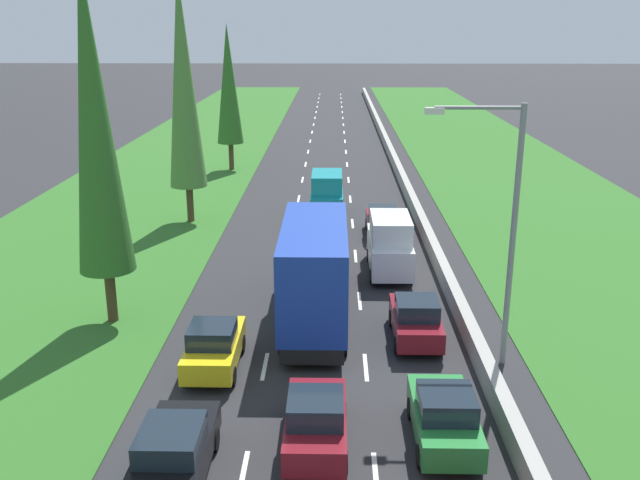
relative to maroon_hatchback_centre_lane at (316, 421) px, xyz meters
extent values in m
plane|color=#28282B|center=(-0.14, 43.77, -0.84)|extent=(300.00, 300.00, 0.00)
cube|color=#2D6623|center=(-12.79, 43.77, -0.82)|extent=(14.00, 140.00, 0.04)
cube|color=#2D6623|center=(14.21, 43.77, -0.82)|extent=(14.00, 140.00, 0.04)
cube|color=#9E9B93|center=(5.56, 43.77, -0.41)|extent=(0.44, 120.00, 0.85)
cube|color=white|center=(-1.89, -1.23, -0.83)|extent=(0.14, 2.00, 0.01)
cube|color=white|center=(-1.89, 4.77, -0.83)|extent=(0.14, 2.00, 0.01)
cube|color=white|center=(-1.89, 10.77, -0.83)|extent=(0.14, 2.00, 0.01)
cube|color=white|center=(-1.89, 16.77, -0.83)|extent=(0.14, 2.00, 0.01)
cube|color=white|center=(-1.89, 22.77, -0.83)|extent=(0.14, 2.00, 0.01)
cube|color=white|center=(-1.89, 28.77, -0.83)|extent=(0.14, 2.00, 0.01)
cube|color=white|center=(-1.89, 34.77, -0.83)|extent=(0.14, 2.00, 0.01)
cube|color=white|center=(-1.89, 40.77, -0.83)|extent=(0.14, 2.00, 0.01)
cube|color=white|center=(-1.89, 46.77, -0.83)|extent=(0.14, 2.00, 0.01)
cube|color=white|center=(-1.89, 52.77, -0.83)|extent=(0.14, 2.00, 0.01)
cube|color=white|center=(-1.89, 58.77, -0.83)|extent=(0.14, 2.00, 0.01)
cube|color=white|center=(-1.89, 64.77, -0.83)|extent=(0.14, 2.00, 0.01)
cube|color=white|center=(-1.89, 70.77, -0.83)|extent=(0.14, 2.00, 0.01)
cube|color=white|center=(-1.89, 76.77, -0.83)|extent=(0.14, 2.00, 0.01)
cube|color=white|center=(-1.89, 82.77, -0.83)|extent=(0.14, 2.00, 0.01)
cube|color=white|center=(-1.89, 88.77, -0.83)|extent=(0.14, 2.00, 0.01)
cube|color=white|center=(-1.89, 94.77, -0.83)|extent=(0.14, 2.00, 0.01)
cube|color=white|center=(-1.89, 100.77, -0.83)|extent=(0.14, 2.00, 0.01)
cube|color=white|center=(1.61, -1.23, -0.83)|extent=(0.14, 2.00, 0.01)
cube|color=white|center=(1.61, 4.77, -0.83)|extent=(0.14, 2.00, 0.01)
cube|color=white|center=(1.61, 10.77, -0.83)|extent=(0.14, 2.00, 0.01)
cube|color=white|center=(1.61, 16.77, -0.83)|extent=(0.14, 2.00, 0.01)
cube|color=white|center=(1.61, 22.77, -0.83)|extent=(0.14, 2.00, 0.01)
cube|color=white|center=(1.61, 28.77, -0.83)|extent=(0.14, 2.00, 0.01)
cube|color=white|center=(1.61, 34.77, -0.83)|extent=(0.14, 2.00, 0.01)
cube|color=white|center=(1.61, 40.77, -0.83)|extent=(0.14, 2.00, 0.01)
cube|color=white|center=(1.61, 46.77, -0.83)|extent=(0.14, 2.00, 0.01)
cube|color=white|center=(1.61, 52.77, -0.83)|extent=(0.14, 2.00, 0.01)
cube|color=white|center=(1.61, 58.77, -0.83)|extent=(0.14, 2.00, 0.01)
cube|color=white|center=(1.61, 64.77, -0.83)|extent=(0.14, 2.00, 0.01)
cube|color=white|center=(1.61, 70.77, -0.83)|extent=(0.14, 2.00, 0.01)
cube|color=white|center=(1.61, 76.77, -0.83)|extent=(0.14, 2.00, 0.01)
cube|color=white|center=(1.61, 82.77, -0.83)|extent=(0.14, 2.00, 0.01)
cube|color=white|center=(1.61, 88.77, -0.83)|extent=(0.14, 2.00, 0.01)
cube|color=white|center=(1.61, 94.77, -0.83)|extent=(0.14, 2.00, 0.01)
cube|color=white|center=(1.61, 100.77, -0.83)|extent=(0.14, 2.00, 0.01)
cube|color=maroon|center=(0.00, 0.07, -0.14)|extent=(1.68, 3.90, 0.76)
cube|color=#19232D|center=(0.00, -0.23, 0.56)|extent=(1.52, 1.60, 0.64)
cylinder|color=black|center=(-0.76, 1.28, -0.52)|extent=(0.22, 0.64, 0.64)
cylinder|color=black|center=(0.76, 1.28, -0.52)|extent=(0.22, 0.64, 0.64)
cylinder|color=black|center=(-0.76, -1.14, -0.52)|extent=(0.22, 0.64, 0.64)
cylinder|color=black|center=(0.76, -1.14, -0.52)|extent=(0.22, 0.64, 0.64)
cube|color=black|center=(-0.25, 8.98, -0.24)|extent=(2.20, 9.40, 0.56)
cube|color=black|center=(-0.25, 12.58, 1.29)|extent=(2.40, 2.20, 2.50)
cube|color=#19389E|center=(-0.25, 7.88, 1.69)|extent=(2.44, 7.20, 3.30)
cylinder|color=black|center=(-1.37, 12.28, -0.52)|extent=(0.22, 0.64, 0.64)
cylinder|color=black|center=(0.87, 12.28, -0.52)|extent=(0.22, 0.64, 0.64)
cylinder|color=black|center=(-1.37, 6.80, -0.52)|extent=(0.22, 0.64, 0.64)
cylinder|color=black|center=(0.87, 6.80, -0.52)|extent=(0.22, 0.64, 0.64)
cylinder|color=black|center=(-1.37, 5.72, -0.52)|extent=(0.22, 0.64, 0.64)
cylinder|color=black|center=(0.87, 5.72, -0.52)|extent=(0.22, 0.64, 0.64)
cube|color=#237A33|center=(3.60, 0.37, -0.14)|extent=(1.68, 3.90, 0.76)
cube|color=#19232D|center=(3.60, 0.07, 0.56)|extent=(1.52, 1.60, 0.64)
cylinder|color=black|center=(2.84, 1.58, -0.52)|extent=(0.22, 0.64, 0.64)
cylinder|color=black|center=(4.36, 1.58, -0.52)|extent=(0.22, 0.64, 0.64)
cylinder|color=black|center=(2.84, -0.84, -0.52)|extent=(0.22, 0.64, 0.64)
cylinder|color=black|center=(4.36, -0.84, -0.52)|extent=(0.22, 0.64, 0.64)
cube|color=maroon|center=(3.55, 7.06, -0.14)|extent=(1.68, 3.90, 0.76)
cube|color=#19232D|center=(3.55, 6.76, 0.56)|extent=(1.52, 1.60, 0.64)
cylinder|color=black|center=(2.79, 8.27, -0.52)|extent=(0.22, 0.64, 0.64)
cylinder|color=black|center=(4.31, 8.27, -0.52)|extent=(0.22, 0.64, 0.64)
cylinder|color=black|center=(2.79, 5.85, -0.52)|extent=(0.22, 0.64, 0.64)
cylinder|color=black|center=(4.31, 5.85, -0.52)|extent=(0.22, 0.64, 0.64)
cube|color=white|center=(3.13, 14.48, 0.18)|extent=(1.90, 4.90, 1.40)
cube|color=white|center=(3.13, 14.18, 1.43)|extent=(1.80, 3.10, 1.10)
cylinder|color=black|center=(2.26, 16.00, -0.52)|extent=(0.22, 0.64, 0.64)
cylinder|color=black|center=(4.00, 16.00, -0.52)|extent=(0.22, 0.64, 0.64)
cylinder|color=black|center=(2.26, 12.96, -0.52)|extent=(0.22, 0.64, 0.64)
cylinder|color=black|center=(4.00, 12.96, -0.52)|extent=(0.22, 0.64, 0.64)
cube|color=silver|center=(-0.16, 16.88, -0.14)|extent=(1.68, 3.90, 0.76)
cube|color=#19232D|center=(-0.16, 16.58, 0.56)|extent=(1.52, 1.60, 0.64)
cylinder|color=black|center=(-0.92, 18.09, -0.52)|extent=(0.22, 0.64, 0.64)
cylinder|color=black|center=(0.60, 18.09, -0.52)|extent=(0.22, 0.64, 0.64)
cylinder|color=black|center=(-0.92, 15.67, -0.52)|extent=(0.22, 0.64, 0.64)
cylinder|color=black|center=(0.60, 15.67, -0.52)|extent=(0.22, 0.64, 0.64)
cube|color=black|center=(-3.63, -1.55, -0.16)|extent=(1.76, 4.50, 0.72)
cube|color=#19232D|center=(-3.63, -1.70, 0.50)|extent=(1.56, 1.90, 0.60)
cylinder|color=black|center=(-4.43, -0.16, -0.52)|extent=(0.22, 0.64, 0.64)
cylinder|color=black|center=(-2.83, -0.16, -0.52)|extent=(0.22, 0.64, 0.64)
cube|color=teal|center=(0.07, 24.20, 0.18)|extent=(1.90, 4.90, 1.40)
cube|color=teal|center=(0.07, 23.90, 1.43)|extent=(1.80, 3.10, 1.10)
cylinder|color=black|center=(-0.80, 25.72, -0.52)|extent=(0.22, 0.64, 0.64)
cylinder|color=black|center=(0.94, 25.72, -0.52)|extent=(0.22, 0.64, 0.64)
cylinder|color=black|center=(-0.80, 22.68, -0.52)|extent=(0.22, 0.64, 0.64)
cylinder|color=black|center=(0.94, 22.68, -0.52)|extent=(0.22, 0.64, 0.64)
cube|color=maroon|center=(3.19, 20.43, -0.14)|extent=(1.68, 3.90, 0.76)
cube|color=#19232D|center=(3.19, 20.13, 0.56)|extent=(1.52, 1.60, 0.64)
cylinder|color=black|center=(2.43, 21.63, -0.52)|extent=(0.22, 0.64, 0.64)
cylinder|color=black|center=(3.95, 21.63, -0.52)|extent=(0.22, 0.64, 0.64)
cylinder|color=black|center=(2.43, 19.22, -0.52)|extent=(0.22, 0.64, 0.64)
cylinder|color=black|center=(3.95, 19.22, -0.52)|extent=(0.22, 0.64, 0.64)
cube|color=yellow|center=(-3.60, 4.68, -0.14)|extent=(1.68, 3.90, 0.76)
cube|color=#19232D|center=(-3.60, 4.38, 0.56)|extent=(1.52, 1.60, 0.64)
cylinder|color=black|center=(-4.36, 5.89, -0.52)|extent=(0.22, 0.64, 0.64)
cylinder|color=black|center=(-2.84, 5.89, -0.52)|extent=(0.22, 0.64, 0.64)
cylinder|color=black|center=(-4.36, 3.47, -0.52)|extent=(0.22, 0.64, 0.64)
cylinder|color=black|center=(-2.84, 3.47, -0.52)|extent=(0.22, 0.64, 0.64)
cylinder|color=#4C3823|center=(-8.31, 8.49, 0.26)|extent=(0.41, 0.41, 2.20)
cone|color=#2D6623|center=(-8.31, 8.49, 7.26)|extent=(2.15, 2.15, 11.79)
cylinder|color=#4C3823|center=(-8.08, 23.06, 0.26)|extent=(0.41, 0.41, 2.20)
cone|color=#4C7F38|center=(-8.08, 23.06, 7.45)|extent=(2.16, 2.16, 12.18)
cylinder|color=#4C3823|center=(-7.80, 38.44, 0.26)|extent=(0.40, 0.40, 2.20)
cone|color=#2D6623|center=(-7.80, 38.44, 5.97)|extent=(2.09, 2.09, 9.21)
cylinder|color=gray|center=(6.41, 5.23, 3.66)|extent=(0.20, 0.20, 9.00)
cylinder|color=gray|center=(5.01, 5.23, 8.01)|extent=(2.80, 0.12, 0.12)
cube|color=silver|center=(3.61, 5.23, 7.91)|extent=(0.60, 0.28, 0.20)
camera|label=1|loc=(0.44, -16.82, 10.55)|focal=38.92mm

